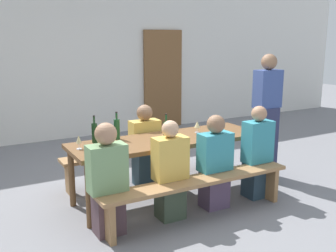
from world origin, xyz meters
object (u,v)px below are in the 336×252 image
Objects in this scene: seated_guest_near_3 at (257,155)px; bench_far at (144,155)px; tasting_table at (168,144)px; wine_glass_0 at (216,124)px; wine_glass_2 at (197,125)px; seated_guest_far_0 at (145,147)px; wooden_door at (163,80)px; seated_guest_near_2 at (215,164)px; wine_bottle_2 at (117,129)px; wine_bottle_1 at (95,132)px; wine_bottle_0 at (166,130)px; seated_guest_near_0 at (107,182)px; standing_host at (266,118)px; bench_near at (199,186)px; wine_glass_1 at (79,140)px; seated_guest_near_1 at (170,173)px.

bench_far is at bearing 38.60° from seated_guest_near_3.
wine_glass_0 reaches higher than tasting_table.
seated_guest_far_0 is (-0.52, 0.46, -0.34)m from wine_glass_2.
wine_glass_0 is at bearing -108.34° from wooden_door.
seated_guest_near_2 reaches higher than bench_far.
wooden_door is 4.01m from wine_bottle_2.
wine_bottle_1 is at bearing -129.48° from wooden_door.
seated_guest_near_0 is at bearing -151.85° from wine_bottle_0.
standing_host reaches higher than wine_bottle_0.
seated_guest_near_0 reaches higher than bench_near.
wooden_door is 4.58m from bench_near.
tasting_table is 1.55m from standing_host.
wine_bottle_2 reaches higher than bench_near.
seated_guest_far_0 reaches higher than bench_far.
bench_near is 7.08× the size of wine_bottle_1.
bench_far is 0.85m from wine_bottle_0.
seated_guest_far_0 reaches higher than tasting_table.
wine_glass_2 is at bearing -7.11° from wine_bottle_1.
wine_glass_1 is 0.14× the size of seated_guest_near_3.
wine_glass_1 is at bearing 67.57° from seated_guest_near_2.
wine_glass_0 is at bearing -4.12° from wine_glass_1.
wine_bottle_1 is 1.01m from seated_guest_near_1.
wooden_door is 4.91m from seated_guest_near_0.
seated_guest_near_2 is (1.16, -0.75, -0.35)m from wine_bottle_1.
wine_glass_2 is 0.83m from seated_guest_near_3.
seated_guest_near_3 reaches higher than tasting_table.
seated_guest_near_2 reaches higher than seated_guest_near_1.
wooden_door is 3.52m from standing_host.
wine_glass_1 is at bearing 177.10° from tasting_table.
bench_near is 1.02m from wine_glass_0.
bench_far is 1.55m from seated_guest_near_0.
seated_guest_near_2 is at bearing -54.74° from wine_bottle_0.
wine_bottle_1 is 0.29× the size of seated_guest_near_2.
bench_far is at bearing 27.93° from wine_bottle_1.
seated_guest_near_1 is 0.59m from seated_guest_near_2.
seated_guest_far_0 is at bearing 19.81° from seated_guest_near_2.
standing_host is at bearing -78.89° from seated_guest_near_0.
bench_far is 7.44× the size of wine_bottle_0.
wine_bottle_0 is 1.11m from seated_guest_near_0.
wine_glass_1 is at bearing 145.97° from bench_near.
seated_guest_near_0 is 1.05× the size of seated_guest_near_1.
seated_guest_near_3 is at bearing -90.00° from seated_guest_near_2.
seated_guest_near_3 is at bearing -90.00° from seated_guest_near_0.
bench_near is at bearing 115.07° from seated_guest_near_2.
wine_bottle_1 is at bearing -6.15° from standing_host.
wine_bottle_2 is (-0.55, 0.93, 0.52)m from bench_near.
seated_guest_near_3 reaches higher than wine_glass_0.
wine_glass_0 is (1.21, -0.33, -0.02)m from wine_bottle_2.
wooden_door is 3.42m from bench_far.
bench_near is 0.82m from wine_bottle_0.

